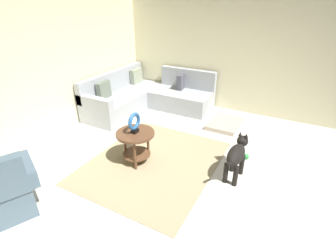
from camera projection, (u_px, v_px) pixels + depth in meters
ground_plane at (190, 183)px, 3.68m from camera, size 6.00×6.00×0.10m
wall_back at (35, 66)px, 4.27m from camera, size 6.00×0.12×2.70m
wall_right at (247, 52)px, 5.35m from camera, size 0.12×6.00×2.70m
area_rug at (154, 162)px, 4.06m from camera, size 2.30×1.90×0.01m
sectional_couch at (146, 97)px, 5.93m from camera, size 2.20×2.25×0.88m
armchair at (2, 194)px, 2.94m from camera, size 0.98×0.89×0.88m
side_table at (136, 139)px, 3.89m from camera, size 0.60×0.60×0.54m
torus_sculpture at (134, 122)px, 3.76m from camera, size 0.28×0.08×0.33m
dog_bed_mat at (224, 123)px, 5.22m from camera, size 0.80×0.60×0.09m
dog at (237, 155)px, 3.58m from camera, size 0.85×0.24×0.63m
dog_toy_ball at (246, 156)px, 4.12m from camera, size 0.10×0.10×0.10m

